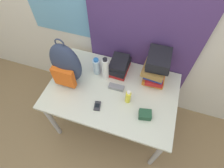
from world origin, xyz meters
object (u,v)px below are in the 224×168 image
at_px(cell_phone, 97,106).
at_px(camera_pouch, 145,115).
at_px(sports_bottle, 105,69).
at_px(sunscreen_bottle, 128,97).
at_px(sunglasses_case, 116,87).
at_px(water_bottle, 97,66).
at_px(book_stack_center, 156,68).
at_px(book_stack_left, 120,66).
at_px(backpack, 66,65).

relative_size(cell_phone, camera_pouch, 0.84).
height_order(sports_bottle, cell_phone, sports_bottle).
xyz_separation_m(sunscreen_bottle, camera_pouch, (0.18, -0.10, -0.04)).
height_order(cell_phone, camera_pouch, camera_pouch).
bearing_deg(sunglasses_case, cell_phone, -113.10).
bearing_deg(water_bottle, book_stack_center, 9.53).
height_order(book_stack_left, sports_bottle, sports_bottle).
bearing_deg(sunglasses_case, camera_pouch, -32.17).
bearing_deg(sunscreen_bottle, camera_pouch, -29.12).
bearing_deg(camera_pouch, book_stack_left, 129.54).
distance_m(cell_phone, sunglasses_case, 0.27).
bearing_deg(sports_bottle, cell_phone, -83.51).
bearing_deg(sunglasses_case, water_bottle, 152.09).
distance_m(backpack, book_stack_left, 0.54).
bearing_deg(sunscreen_bottle, book_stack_left, 117.90).
bearing_deg(book_stack_center, camera_pouch, -88.91).
height_order(book_stack_left, camera_pouch, book_stack_left).
height_order(book_stack_center, water_bottle, book_stack_center).
bearing_deg(book_stack_left, sunglasses_case, -81.54).
distance_m(water_bottle, sunglasses_case, 0.29).
bearing_deg(cell_phone, backpack, 151.74).
xyz_separation_m(backpack, cell_phone, (0.37, -0.20, -0.22)).
xyz_separation_m(book_stack_center, camera_pouch, (0.01, -0.44, -0.14)).
bearing_deg(water_bottle, sports_bottle, -18.28).
bearing_deg(backpack, sports_bottle, 23.71).
relative_size(book_stack_left, sunscreen_bottle, 1.71).
xyz_separation_m(sunscreen_bottle, cell_phone, (-0.25, -0.14, -0.07)).
bearing_deg(sunglasses_case, sports_bottle, 145.80).
xyz_separation_m(sunglasses_case, camera_pouch, (0.33, -0.21, 0.01)).
bearing_deg(sports_bottle, backpack, -156.29).
distance_m(book_stack_left, sunscreen_bottle, 0.38).
xyz_separation_m(book_stack_left, camera_pouch, (0.36, -0.44, -0.04)).
bearing_deg(backpack, sunscreen_bottle, -5.22).
relative_size(backpack, camera_pouch, 4.30).
relative_size(water_bottle, sports_bottle, 0.72).
bearing_deg(camera_pouch, cell_phone, -174.84).
xyz_separation_m(backpack, camera_pouch, (0.80, -0.16, -0.19)).
relative_size(book_stack_left, water_bottle, 1.39).
distance_m(water_bottle, camera_pouch, 0.68).
relative_size(water_bottle, camera_pouch, 1.62).
distance_m(book_stack_center, cell_phone, 0.66).
distance_m(water_bottle, cell_phone, 0.42).
height_order(sports_bottle, sunscreen_bottle, sports_bottle).
relative_size(sunscreen_bottle, cell_phone, 1.55).
bearing_deg(sunglasses_case, sunscreen_bottle, -35.81).
relative_size(book_stack_left, sunglasses_case, 1.81).
xyz_separation_m(book_stack_center, cell_phone, (-0.42, -0.48, -0.17)).
bearing_deg(cell_phone, sunglasses_case, 66.90).
bearing_deg(cell_phone, sports_bottle, 96.49).
bearing_deg(backpack, book_stack_center, 19.21).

